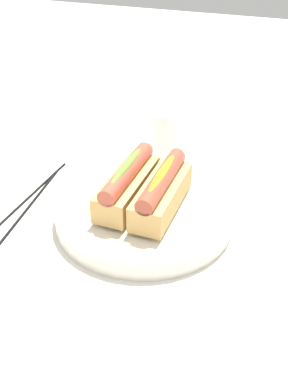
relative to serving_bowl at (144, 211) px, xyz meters
name	(u,v)px	position (x,y,z in m)	size (l,w,h in m)	color
ground_plane	(153,212)	(-0.02, 0.01, -0.02)	(2.40, 2.40, 0.00)	silver
serving_bowl	(144,211)	(0.00, 0.00, 0.00)	(0.27, 0.27, 0.03)	silver
hotdog_front	(127,184)	(0.00, -0.03, 0.04)	(0.15, 0.06, 0.06)	tan
hotdog_back	(161,191)	(0.00, 0.03, 0.04)	(0.15, 0.06, 0.06)	tan
water_glass	(165,134)	(-0.21, -0.02, 0.02)	(0.07, 0.07, 0.09)	white
chopstick_near	(29,206)	(0.02, -0.19, -0.02)	(0.01, 0.01, 0.22)	black
chopstick_far	(31,194)	(-0.01, -0.20, -0.02)	(0.01, 0.01, 0.22)	black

